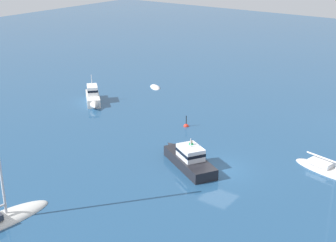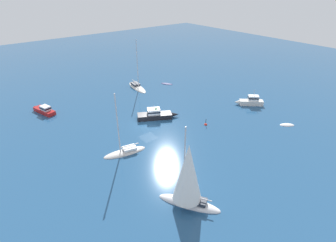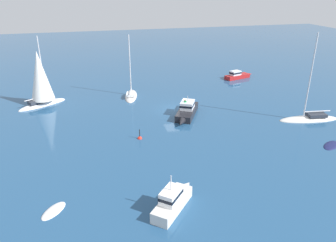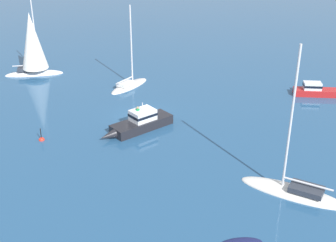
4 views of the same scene
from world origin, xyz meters
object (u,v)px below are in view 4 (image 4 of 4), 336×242
at_px(powerboat, 140,122).
at_px(channel_buoy, 42,140).
at_px(powerboat_1, 317,90).
at_px(yacht, 129,85).
at_px(ketch, 32,47).
at_px(sloop, 294,191).

distance_m(powerboat, channel_buoy, 8.49).
height_order(powerboat_1, channel_buoy, powerboat_1).
bearing_deg(powerboat, channel_buoy, -25.11).
bearing_deg(channel_buoy, yacht, 174.75).
bearing_deg(channel_buoy, powerboat, 125.73).
distance_m(ketch, yacht, 12.46).
bearing_deg(ketch, sloop, -55.39).
relative_size(sloop, yacht, 1.18).
xyz_separation_m(sloop, yacht, (-14.35, -19.56, 0.02)).
bearing_deg(yacht, ketch, 104.47).
relative_size(powerboat, yacht, 0.75).
bearing_deg(sloop, channel_buoy, 7.24).
xyz_separation_m(sloop, powerboat, (-5.14, -13.99, 0.51)).
bearing_deg(powerboat_1, ketch, 173.27).
height_order(sloop, ketch, sloop).
bearing_deg(yacht, powerboat_1, -63.42).
relative_size(sloop, channel_buoy, 8.11).
relative_size(sloop, ketch, 1.12).
height_order(powerboat, channel_buoy, powerboat).
distance_m(powerboat, yacht, 10.78).
height_order(powerboat, powerboat_1, powerboat).
bearing_deg(sloop, powerboat, -12.39).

